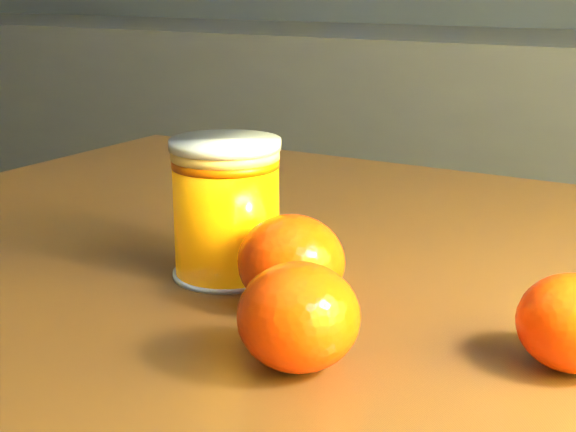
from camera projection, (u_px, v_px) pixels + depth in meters
The scene contains 6 objects.
kitchen_counter at pixel (304, 201), 2.14m from camera, with size 3.15×0.60×0.90m, color #4A494E.
table at pixel (411, 431), 0.57m from camera, with size 1.10×0.80×0.81m.
juice_glass at pixel (226, 209), 0.57m from camera, with size 0.08×0.08×0.10m.
orange_front at pixel (291, 262), 0.51m from camera, with size 0.07×0.07×0.06m, color #FF3C05.
orange_back at pixel (573, 323), 0.43m from camera, with size 0.06×0.06×0.05m, color #FF3C05.
orange_extra at pixel (299, 317), 0.43m from camera, with size 0.07×0.07×0.06m, color #FF3C05.
Camera 1 is at (1.09, -0.31, 1.01)m, focal length 50.00 mm.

